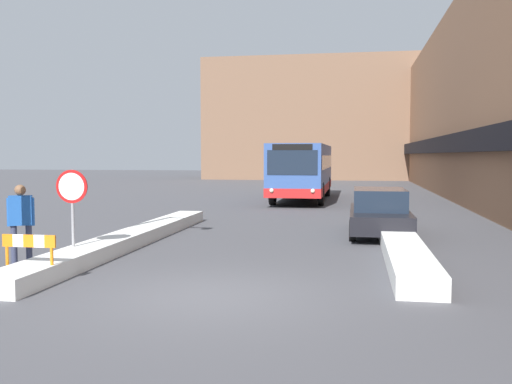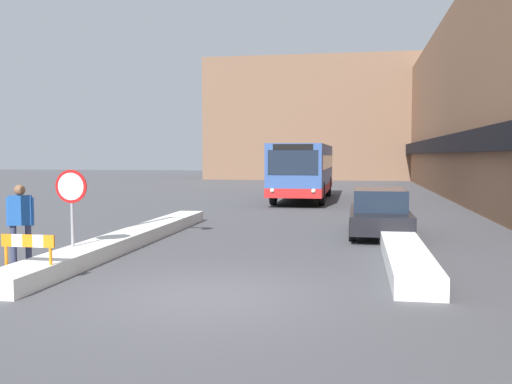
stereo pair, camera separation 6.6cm
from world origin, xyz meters
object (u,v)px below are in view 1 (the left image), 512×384
stop_sign (72,196)px  construction_barricade (29,249)px  parked_car_front (379,212)px  pedestrian (21,217)px  city_bus (303,170)px

stop_sign → construction_barricade: (0.21, -2.11, -0.87)m
parked_car_front → pedestrian: bearing=-142.2°
parked_car_front → construction_barricade: parked_car_front is taller
city_bus → stop_sign: 19.53m
pedestrian → city_bus: bearing=53.0°
city_bus → parked_car_front: size_ratio=2.33×
stop_sign → parked_car_front: bearing=39.7°
city_bus → stop_sign: bearing=-100.3°
parked_car_front → construction_barricade: (-6.89, -8.00, -0.04)m
city_bus → stop_sign: city_bus is taller
stop_sign → construction_barricade: size_ratio=1.93×
stop_sign → pedestrian: (-1.03, -0.40, -0.45)m
city_bus → pedestrian: bearing=-103.0°
city_bus → parked_car_front: bearing=-74.9°
parked_car_front → stop_sign: bearing=-140.3°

